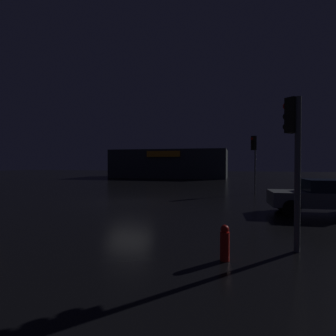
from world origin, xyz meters
name	(u,v)px	position (x,y,z in m)	size (l,w,h in m)	color
ground_plane	(129,202)	(0.00, 0.00, 0.00)	(120.00, 120.00, 0.00)	black
store_building	(170,164)	(-3.98, 26.79, 2.14)	(17.54, 8.57, 4.28)	#33383D
traffic_signal_main	(254,149)	(7.34, 6.25, 3.29)	(0.43, 0.41, 4.27)	#595B60
traffic_signal_opposite	(294,143)	(7.47, -7.17, 2.79)	(0.42, 0.42, 3.96)	#595B60
car_near	(321,196)	(9.69, -1.54, 0.79)	(4.29, 2.15, 1.54)	slate
fire_hydrant	(225,243)	(5.77, -8.34, 0.41)	(0.22, 0.22, 0.84)	red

